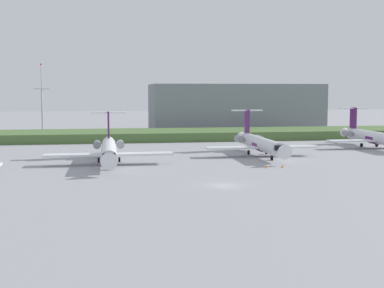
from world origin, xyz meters
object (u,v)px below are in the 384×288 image
regional_jet_third (109,150)px  regional_jet_fifth (373,137)px  regional_jet_fourth (260,143)px  safety_cone_mid_marker (283,166)px  antenna_mast (42,106)px  safety_cone_front_marker (267,166)px

regional_jet_third → regional_jet_fifth: same height
regional_jet_fourth → regional_jet_fifth: 31.82m
regional_jet_fourth → safety_cone_mid_marker: regional_jet_fourth is taller
regional_jet_fifth → regional_jet_fourth: bearing=-161.0°
antenna_mast → safety_cone_front_marker: bearing=-57.6°
safety_cone_front_marker → safety_cone_mid_marker: 2.84m
regional_jet_third → safety_cone_mid_marker: (29.43, -10.01, -2.26)m
regional_jet_fifth → safety_cone_mid_marker: 41.87m
regional_jet_fourth → safety_cone_front_marker: size_ratio=56.36×
regional_jet_third → safety_cone_mid_marker: regional_jet_third is taller
regional_jet_third → antenna_mast: antenna_mast is taller
safety_cone_front_marker → safety_cone_mid_marker: (2.84, 0.06, 0.00)m
regional_jet_third → antenna_mast: 64.40m
regional_jet_third → safety_cone_front_marker: size_ratio=56.36×
regional_jet_fourth → antenna_mast: 73.19m
regional_jet_third → regional_jet_fifth: bearing=16.4°
regional_jet_fifth → regional_jet_third: bearing=-163.6°
antenna_mast → safety_cone_mid_marker: antenna_mast is taller
regional_jet_third → safety_cone_front_marker: 28.53m
regional_jet_third → regional_jet_fourth: bearing=13.8°
regional_jet_fourth → safety_cone_front_marker: 18.15m
safety_cone_front_marker → regional_jet_fourth: bearing=77.5°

